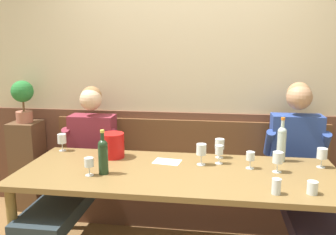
# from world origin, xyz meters

# --- Properties ---
(room_wall_back) EXTENTS (6.80, 0.08, 2.80)m
(room_wall_back) POSITION_xyz_m (0.00, 1.09, 1.40)
(room_wall_back) COLOR beige
(room_wall_back) RESTS_ON ground
(wood_wainscot_panel) EXTENTS (6.80, 0.03, 1.01)m
(wood_wainscot_panel) POSITION_xyz_m (0.00, 1.04, 0.50)
(wood_wainscot_panel) COLOR brown
(wood_wainscot_panel) RESTS_ON ground
(wall_bench) EXTENTS (2.65, 0.42, 0.94)m
(wall_bench) POSITION_xyz_m (0.00, 0.83, 0.28)
(wall_bench) COLOR brown
(wall_bench) RESTS_ON ground
(dining_table) EXTENTS (2.35, 0.90, 0.75)m
(dining_table) POSITION_xyz_m (0.00, 0.10, 0.68)
(dining_table) COLOR brown
(dining_table) RESTS_ON ground
(person_center_left_seat) EXTENTS (0.53, 1.34, 1.28)m
(person_center_left_seat) POSITION_xyz_m (-0.91, 0.43, 0.61)
(person_center_left_seat) COLOR #342540
(person_center_left_seat) RESTS_ON ground
(person_center_right_seat) EXTENTS (0.54, 1.34, 1.34)m
(person_center_right_seat) POSITION_xyz_m (0.97, 0.44, 0.64)
(person_center_right_seat) COLOR #262D37
(person_center_right_seat) RESTS_ON ground
(ice_bucket) EXTENTS (0.19, 0.19, 0.20)m
(ice_bucket) POSITION_xyz_m (-0.57, 0.35, 0.85)
(ice_bucket) COLOR red
(ice_bucket) RESTS_ON dining_table
(wine_bottle_green_tall) EXTENTS (0.07, 0.07, 0.32)m
(wine_bottle_green_tall) POSITION_xyz_m (-0.52, -0.03, 0.89)
(wine_bottle_green_tall) COLOR #20371F
(wine_bottle_green_tall) RESTS_ON dining_table
(wine_bottle_amber_mid) EXTENTS (0.07, 0.07, 0.36)m
(wine_bottle_amber_mid) POSITION_xyz_m (0.78, 0.44, 0.90)
(wine_bottle_amber_mid) COLOR #ADC0BB
(wine_bottle_amber_mid) RESTS_ON dining_table
(wine_glass_center_front) EXTENTS (0.07, 0.07, 0.15)m
(wine_glass_center_front) POSITION_xyz_m (-1.06, 0.46, 0.85)
(wine_glass_center_front) COLOR silver
(wine_glass_center_front) RESTS_ON dining_table
(wine_glass_mid_right) EXTENTS (0.08, 0.08, 0.17)m
(wine_glass_mid_right) POSITION_xyz_m (0.16, 0.27, 0.87)
(wine_glass_mid_right) COLOR silver
(wine_glass_mid_right) RESTS_ON dining_table
(wine_glass_left_end) EXTENTS (0.06, 0.06, 0.15)m
(wine_glass_left_end) POSITION_xyz_m (0.30, 0.31, 0.86)
(wine_glass_left_end) COLOR silver
(wine_glass_left_end) RESTS_ON dining_table
(wine_glass_near_bucket) EXTENTS (0.07, 0.07, 0.13)m
(wine_glass_near_bucket) POSITION_xyz_m (-0.61, -0.07, 0.84)
(wine_glass_near_bucket) COLOR silver
(wine_glass_near_bucket) RESTS_ON dining_table
(wine_glass_mid_left) EXTENTS (0.06, 0.06, 0.13)m
(wine_glass_mid_left) POSITION_xyz_m (0.53, 0.23, 0.84)
(wine_glass_mid_left) COLOR silver
(wine_glass_mid_left) RESTS_ON dining_table
(wine_glass_right_end) EXTENTS (0.08, 0.08, 0.16)m
(wine_glass_right_end) POSITION_xyz_m (0.30, 0.46, 0.86)
(wine_glass_right_end) COLOR silver
(wine_glass_right_end) RESTS_ON dining_table
(wine_glass_center_rear) EXTENTS (0.07, 0.07, 0.15)m
(wine_glass_center_rear) POSITION_xyz_m (0.72, 0.18, 0.86)
(wine_glass_center_rear) COLOR silver
(wine_glass_center_rear) RESTS_ON dining_table
(wine_glass_by_bottle) EXTENTS (0.08, 0.08, 0.15)m
(wine_glass_by_bottle) POSITION_xyz_m (1.06, 0.33, 0.85)
(wine_glass_by_bottle) COLOR silver
(wine_glass_by_bottle) RESTS_ON dining_table
(water_tumbler_center) EXTENTS (0.06, 0.06, 0.10)m
(water_tumbler_center) POSITION_xyz_m (0.65, -0.22, 0.80)
(water_tumbler_center) COLOR silver
(water_tumbler_center) RESTS_ON dining_table
(water_tumbler_right) EXTENTS (0.07, 0.07, 0.08)m
(water_tumbler_right) POSITION_xyz_m (0.87, -0.18, 0.79)
(water_tumbler_right) COLOR silver
(water_tumbler_right) RESTS_ON dining_table
(tasting_sheet_left_guest) EXTENTS (0.23, 0.18, 0.00)m
(tasting_sheet_left_guest) POSITION_xyz_m (-0.11, 0.30, 0.75)
(tasting_sheet_left_guest) COLOR white
(tasting_sheet_left_guest) RESTS_ON dining_table
(corner_pedestal) EXTENTS (0.28, 0.28, 0.90)m
(corner_pedestal) POSITION_xyz_m (-1.62, 0.86, 0.45)
(corner_pedestal) COLOR brown
(corner_pedestal) RESTS_ON ground
(potted_plant) EXTENTS (0.21, 0.21, 0.42)m
(potted_plant) POSITION_xyz_m (-1.62, 0.86, 1.16)
(potted_plant) COLOR #A9634E
(potted_plant) RESTS_ON corner_pedestal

